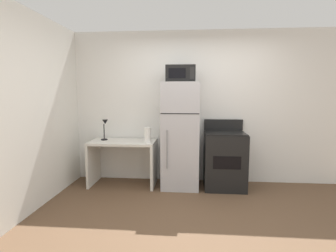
# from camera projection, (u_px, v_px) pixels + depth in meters

# --- Properties ---
(ground_plane) EXTENTS (12.00, 12.00, 0.00)m
(ground_plane) POSITION_uv_depth(u_px,v_px,m) (200.00, 226.00, 3.04)
(ground_plane) COLOR brown
(wall_back_white) EXTENTS (5.00, 0.10, 2.60)m
(wall_back_white) POSITION_uv_depth(u_px,v_px,m) (198.00, 107.00, 4.56)
(wall_back_white) COLOR white
(wall_back_white) RESTS_ON ground
(wall_left_brick) EXTENTS (0.10, 4.00, 2.60)m
(wall_left_brick) POSITION_uv_depth(u_px,v_px,m) (13.00, 114.00, 3.06)
(wall_left_brick) COLOR silver
(wall_left_brick) RESTS_ON ground
(desk) EXTENTS (1.09, 0.59, 0.75)m
(desk) POSITION_uv_depth(u_px,v_px,m) (123.00, 154.00, 4.40)
(desk) COLOR silver
(desk) RESTS_ON ground
(desk_lamp) EXTENTS (0.14, 0.12, 0.35)m
(desk_lamp) POSITION_uv_depth(u_px,v_px,m) (105.00, 126.00, 4.41)
(desk_lamp) COLOR black
(desk_lamp) RESTS_ON desk
(paper_towel_roll) EXTENTS (0.11, 0.11, 0.24)m
(paper_towel_roll) POSITION_uv_depth(u_px,v_px,m) (148.00, 135.00, 4.23)
(paper_towel_roll) COLOR white
(paper_towel_roll) RESTS_ON desk
(refrigerator) EXTENTS (0.60, 0.62, 1.72)m
(refrigerator) POSITION_uv_depth(u_px,v_px,m) (180.00, 135.00, 4.27)
(refrigerator) COLOR #B7B7BC
(refrigerator) RESTS_ON ground
(microwave) EXTENTS (0.46, 0.35, 0.26)m
(microwave) POSITION_uv_depth(u_px,v_px,m) (181.00, 74.00, 4.13)
(microwave) COLOR black
(microwave) RESTS_ON refrigerator
(oven_range) EXTENTS (0.65, 0.61, 1.10)m
(oven_range) POSITION_uv_depth(u_px,v_px,m) (224.00, 160.00, 4.26)
(oven_range) COLOR black
(oven_range) RESTS_ON ground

